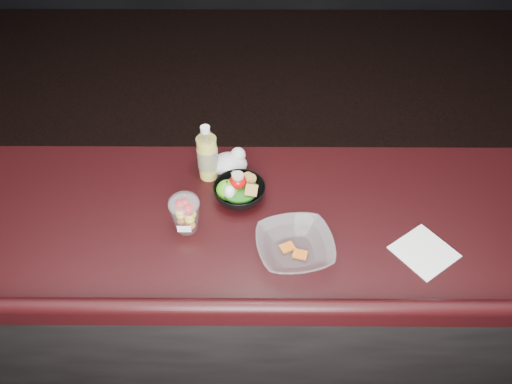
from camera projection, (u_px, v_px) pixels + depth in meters
room_shell at (234, 29)px, 0.85m from camera, size 8.00×8.00×8.00m
counter at (247, 301)px, 2.00m from camera, size 4.06×0.71×1.02m
lemonade_bottle at (208, 156)px, 1.71m from camera, size 0.07×0.07×0.22m
fruit_cup at (185, 213)px, 1.55m from camera, size 0.10×0.10×0.14m
green_apple at (227, 190)px, 1.67m from camera, size 0.08×0.08×0.08m
plastic_bag at (230, 163)px, 1.76m from camera, size 0.13×0.11×0.09m
snack_bowl at (239, 191)px, 1.67m from camera, size 0.22×0.22×0.10m
takeout_bowl at (295, 247)px, 1.51m from camera, size 0.27×0.27×0.06m
paper_napkin at (424, 252)px, 1.53m from camera, size 0.22×0.22×0.00m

